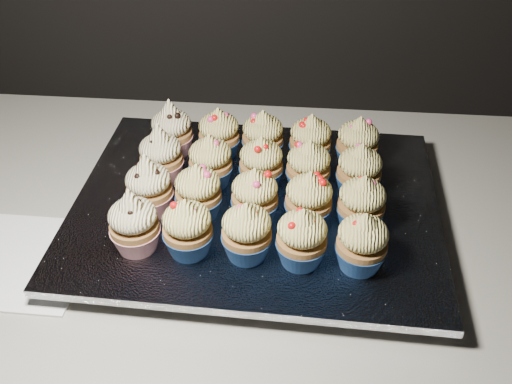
% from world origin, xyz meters
% --- Properties ---
extents(worktop, '(2.44, 0.64, 0.04)m').
position_xyz_m(worktop, '(0.00, 1.70, 0.88)').
color(worktop, beige).
rests_on(worktop, cabinet).
extents(napkin, '(0.17, 0.17, 0.00)m').
position_xyz_m(napkin, '(-0.22, 1.57, 0.90)').
color(napkin, white).
rests_on(napkin, worktop).
extents(baking_tray, '(0.48, 0.37, 0.02)m').
position_xyz_m(baking_tray, '(0.08, 1.68, 0.91)').
color(baking_tray, black).
rests_on(baking_tray, worktop).
extents(foil_lining, '(0.52, 0.41, 0.01)m').
position_xyz_m(foil_lining, '(0.08, 1.68, 0.93)').
color(foil_lining, silver).
rests_on(foil_lining, baking_tray).
extents(cupcake_0, '(0.06, 0.06, 0.10)m').
position_xyz_m(cupcake_0, '(-0.07, 1.57, 0.97)').
color(cupcake_0, '#A91729').
rests_on(cupcake_0, foil_lining).
extents(cupcake_1, '(0.06, 0.06, 0.08)m').
position_xyz_m(cupcake_1, '(0.00, 1.57, 0.97)').
color(cupcake_1, navy).
rests_on(cupcake_1, foil_lining).
extents(cupcake_2, '(0.06, 0.06, 0.08)m').
position_xyz_m(cupcake_2, '(0.08, 1.57, 0.97)').
color(cupcake_2, navy).
rests_on(cupcake_2, foil_lining).
extents(cupcake_3, '(0.06, 0.06, 0.08)m').
position_xyz_m(cupcake_3, '(0.14, 1.57, 0.97)').
color(cupcake_3, navy).
rests_on(cupcake_3, foil_lining).
extents(cupcake_4, '(0.06, 0.06, 0.08)m').
position_xyz_m(cupcake_4, '(0.21, 1.56, 0.97)').
color(cupcake_4, navy).
rests_on(cupcake_4, foil_lining).
extents(cupcake_5, '(0.06, 0.06, 0.10)m').
position_xyz_m(cupcake_5, '(-0.06, 1.65, 0.97)').
color(cupcake_5, '#A91729').
rests_on(cupcake_5, foil_lining).
extents(cupcake_6, '(0.06, 0.06, 0.08)m').
position_xyz_m(cupcake_6, '(0.00, 1.64, 0.97)').
color(cupcake_6, navy).
rests_on(cupcake_6, foil_lining).
extents(cupcake_7, '(0.06, 0.06, 0.08)m').
position_xyz_m(cupcake_7, '(0.08, 1.64, 0.97)').
color(cupcake_7, navy).
rests_on(cupcake_7, foil_lining).
extents(cupcake_8, '(0.06, 0.06, 0.08)m').
position_xyz_m(cupcake_8, '(0.15, 1.64, 0.97)').
color(cupcake_8, navy).
rests_on(cupcake_8, foil_lining).
extents(cupcake_9, '(0.06, 0.06, 0.08)m').
position_xyz_m(cupcake_9, '(0.22, 1.64, 0.97)').
color(cupcake_9, navy).
rests_on(cupcake_9, foil_lining).
extents(cupcake_10, '(0.06, 0.06, 0.10)m').
position_xyz_m(cupcake_10, '(-0.06, 1.72, 0.97)').
color(cupcake_10, '#A91729').
rests_on(cupcake_10, foil_lining).
extents(cupcake_11, '(0.06, 0.06, 0.08)m').
position_xyz_m(cupcake_11, '(0.01, 1.71, 0.97)').
color(cupcake_11, navy).
rests_on(cupcake_11, foil_lining).
extents(cupcake_12, '(0.06, 0.06, 0.08)m').
position_xyz_m(cupcake_12, '(0.08, 1.71, 0.97)').
color(cupcake_12, navy).
rests_on(cupcake_12, foil_lining).
extents(cupcake_13, '(0.06, 0.06, 0.08)m').
position_xyz_m(cupcake_13, '(0.15, 1.71, 0.97)').
color(cupcake_13, navy).
rests_on(cupcake_13, foil_lining).
extents(cupcake_14, '(0.06, 0.06, 0.08)m').
position_xyz_m(cupcake_14, '(0.22, 1.71, 0.97)').
color(cupcake_14, navy).
rests_on(cupcake_14, foil_lining).
extents(cupcake_15, '(0.06, 0.06, 0.10)m').
position_xyz_m(cupcake_15, '(-0.06, 1.79, 0.97)').
color(cupcake_15, '#A91729').
rests_on(cupcake_15, foil_lining).
extents(cupcake_16, '(0.06, 0.06, 0.08)m').
position_xyz_m(cupcake_16, '(0.01, 1.78, 0.97)').
color(cupcake_16, navy).
rests_on(cupcake_16, foil_lining).
extents(cupcake_17, '(0.06, 0.06, 0.08)m').
position_xyz_m(cupcake_17, '(0.08, 1.78, 0.97)').
color(cupcake_17, navy).
rests_on(cupcake_17, foil_lining).
extents(cupcake_18, '(0.06, 0.06, 0.08)m').
position_xyz_m(cupcake_18, '(0.15, 1.78, 0.97)').
color(cupcake_18, navy).
rests_on(cupcake_18, foil_lining).
extents(cupcake_19, '(0.06, 0.06, 0.08)m').
position_xyz_m(cupcake_19, '(0.22, 1.78, 0.97)').
color(cupcake_19, navy).
rests_on(cupcake_19, foil_lining).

